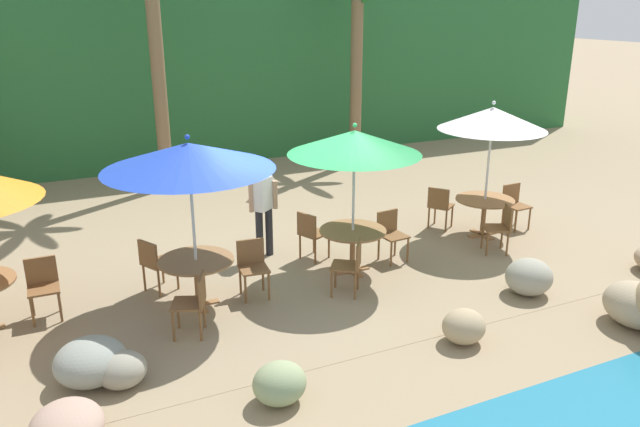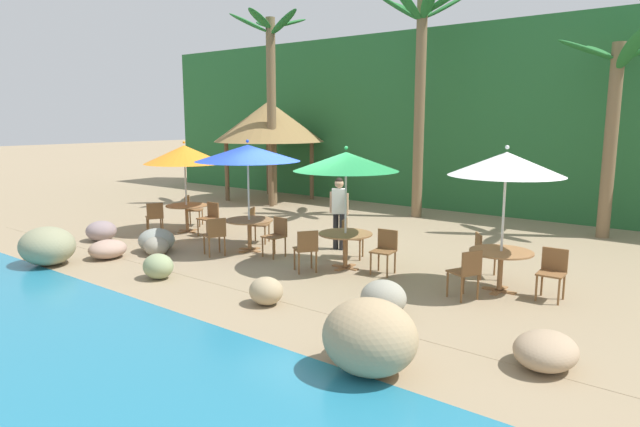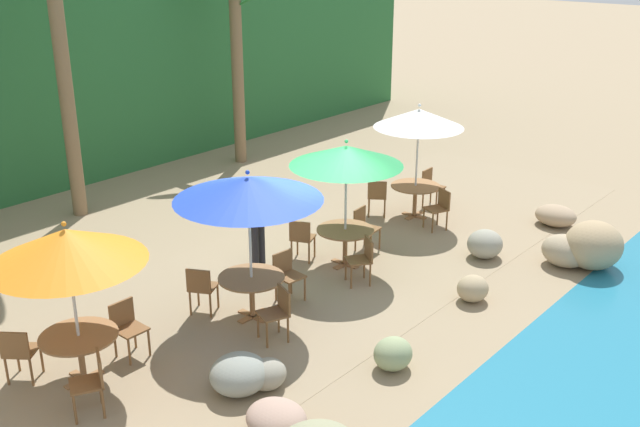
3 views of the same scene
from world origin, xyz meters
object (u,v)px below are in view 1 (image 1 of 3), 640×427
umbrella_blue (189,156)px  chair_orange_seaward (43,284)px  chair_blue_seaward (252,264)px  chair_blue_inland (155,262)px  chair_green_left (351,263)px  dining_table_white (485,205)px  chair_white_seaward (514,203)px  palm_tree_third (357,40)px  umbrella_white (492,119)px  dining_table_green (353,237)px  chair_green_seaward (391,232)px  chair_white_left (501,226)px  waiter_in_white (263,203)px  umbrella_green (354,142)px  dining_table_blue (196,267)px  chair_white_inland (440,205)px  chair_blue_left (194,300)px  chair_green_inland (311,232)px

umbrella_blue → chair_orange_seaward: bearing=163.9°
chair_blue_seaward → chair_blue_inland: size_ratio=1.00×
chair_green_left → chair_orange_seaward: bearing=164.2°
chair_blue_inland → dining_table_white: size_ratio=0.79×
chair_white_seaward → palm_tree_third: 6.64m
umbrella_white → chair_white_seaward: umbrella_white is taller
umbrella_blue → dining_table_green: bearing=2.7°
chair_green_seaward → chair_white_left: 2.02m
dining_table_green → waiter_in_white: (-1.08, 1.27, 0.37)m
umbrella_blue → chair_blue_inland: size_ratio=2.96×
palm_tree_third → umbrella_green: bearing=-118.3°
dining_table_blue → dining_table_green: (2.64, 0.13, 0.00)m
chair_blue_seaward → dining_table_white: 4.87m
waiter_in_white → chair_white_inland: bearing=-3.1°
chair_white_left → chair_orange_seaward: bearing=173.5°
chair_blue_seaward → chair_white_inland: bearing=15.6°
dining_table_white → chair_blue_inland: bearing=178.5°
chair_green_left → waiter_in_white: waiter_in_white is taller
chair_blue_left → umbrella_white: 6.34m
chair_blue_inland → dining_table_white: (6.17, -0.16, 0.10)m
chair_white_seaward → chair_white_inland: size_ratio=1.00×
chair_green_left → dining_table_green: bearing=60.6°
chair_blue_inland → dining_table_white: 6.17m
chair_blue_seaward → chair_white_left: same height
chair_blue_left → chair_green_seaward: same height
dining_table_white → chair_blue_left: bearing=-167.0°
chair_orange_seaward → umbrella_green: 5.00m
umbrella_blue → umbrella_green: size_ratio=1.03×
umbrella_white → chair_orange_seaward: bearing=179.7°
dining_table_white → chair_white_left: bearing=-109.0°
chair_green_left → waiter_in_white: 2.17m
umbrella_blue → dining_table_green: (2.64, 0.13, -1.66)m
umbrella_green → chair_white_left: 3.27m
dining_table_green → dining_table_white: size_ratio=1.00×
dining_table_white → chair_green_left: bearing=-161.4°
chair_green_inland → dining_table_white: (3.48, -0.32, 0.10)m
umbrella_blue → palm_tree_third: bearing=47.3°
umbrella_blue → waiter_in_white: (1.55, 1.39, -1.28)m
chair_white_inland → waiter_in_white: 3.61m
chair_green_left → chair_white_left: size_ratio=1.00×
chair_blue_seaward → palm_tree_third: bearing=51.5°
chair_orange_seaward → umbrella_blue: bearing=-16.1°
chair_blue_seaward → chair_white_left: (4.56, -0.26, 0.00)m
chair_orange_seaward → chair_green_inland: 4.28m
umbrella_green → chair_white_left: (2.78, -0.38, -1.68)m
chair_blue_seaward → waiter_in_white: size_ratio=0.51×
dining_table_blue → chair_white_seaward: size_ratio=1.26×
chair_green_inland → dining_table_blue: bearing=-158.6°
umbrella_white → chair_blue_inland: bearing=178.5°
dining_table_white → palm_tree_third: palm_tree_third is taller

